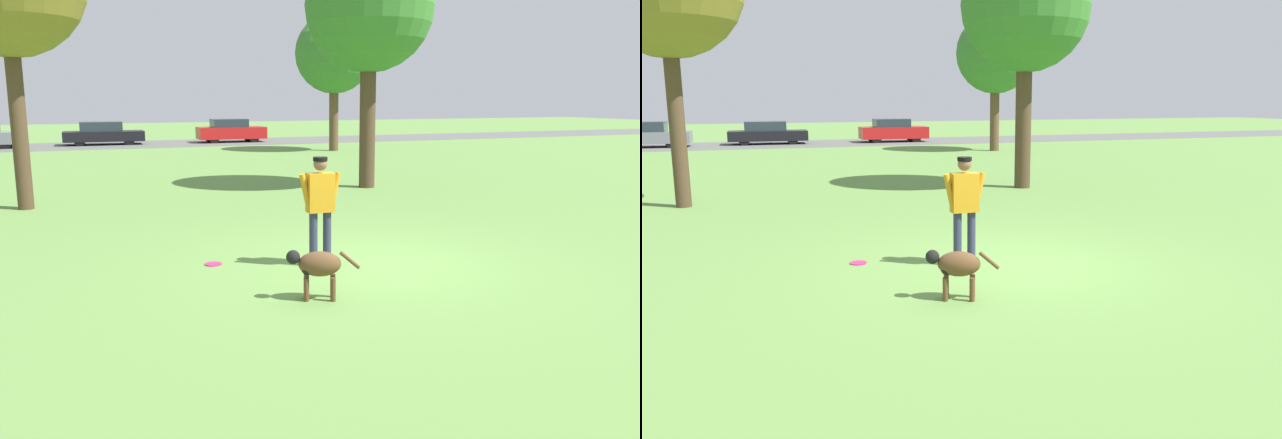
% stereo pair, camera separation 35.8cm
% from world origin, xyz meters
% --- Properties ---
extents(ground_plane, '(120.00, 120.00, 0.00)m').
position_xyz_m(ground_plane, '(0.00, 0.00, 0.00)').
color(ground_plane, '#608C42').
extents(far_road_strip, '(120.00, 6.00, 0.01)m').
position_xyz_m(far_road_strip, '(0.00, 28.27, 0.01)').
color(far_road_strip, '#5B5B59').
rests_on(far_road_strip, ground_plane).
extents(person, '(0.69, 0.23, 1.71)m').
position_xyz_m(person, '(-0.74, 0.27, 1.02)').
color(person, '#2D334C').
rests_on(person, ground_plane).
extents(dog, '(0.94, 0.51, 0.66)m').
position_xyz_m(dog, '(-1.42, -1.29, 0.46)').
color(dog, brown).
rests_on(dog, ground_plane).
extents(frisbee, '(0.27, 0.27, 0.02)m').
position_xyz_m(frisbee, '(-2.31, 0.92, 0.01)').
color(frisbee, '#E52366').
rests_on(frisbee, ground_plane).
extents(tree_near_right, '(3.65, 3.65, 6.95)m').
position_xyz_m(tree_near_right, '(3.79, 7.90, 5.07)').
color(tree_near_right, '#4C3826').
rests_on(tree_near_right, ground_plane).
extents(tree_far_right, '(3.83, 3.83, 6.63)m').
position_xyz_m(tree_far_right, '(7.99, 20.28, 4.67)').
color(tree_far_right, brown).
rests_on(tree_far_right, ground_plane).
extents(parked_car_grey, '(4.53, 1.92, 1.37)m').
position_xyz_m(parked_car_grey, '(-8.78, 28.23, 0.68)').
color(parked_car_grey, slate).
rests_on(parked_car_grey, ground_plane).
extents(parked_car_black, '(4.36, 1.86, 1.29)m').
position_xyz_m(parked_car_black, '(-2.53, 28.65, 0.63)').
color(parked_car_black, black).
rests_on(parked_car_black, ground_plane).
extents(parked_car_red, '(4.00, 1.80, 1.37)m').
position_xyz_m(parked_car_red, '(4.66, 28.14, 0.68)').
color(parked_car_red, red).
rests_on(parked_car_red, ground_plane).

